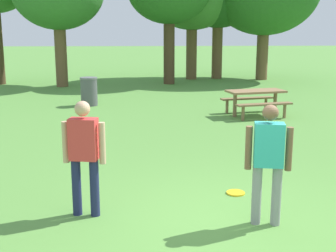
{
  "coord_description": "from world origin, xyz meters",
  "views": [
    {
      "loc": [
        -1.14,
        -5.63,
        2.61
      ],
      "look_at": [
        -0.75,
        1.72,
        1.0
      ],
      "focal_mm": 48.35,
      "sensor_mm": 36.0,
      "label": 1
    }
  ],
  "objects_px": {
    "person_thrower": "(268,157)",
    "person_catcher": "(84,151)",
    "picnic_table_near": "(256,97)",
    "frisbee": "(236,193)",
    "trash_can_beside_table": "(89,91)"
  },
  "relations": [
    {
      "from": "person_thrower",
      "to": "picnic_table_near",
      "type": "distance_m",
      "value": 7.82
    },
    {
      "from": "picnic_table_near",
      "to": "trash_can_beside_table",
      "type": "relative_size",
      "value": 2.05
    },
    {
      "from": "person_thrower",
      "to": "person_catcher",
      "type": "distance_m",
      "value": 2.49
    },
    {
      "from": "picnic_table_near",
      "to": "trash_can_beside_table",
      "type": "height_order",
      "value": "trash_can_beside_table"
    },
    {
      "from": "person_catcher",
      "to": "picnic_table_near",
      "type": "bearing_deg",
      "value": 59.86
    },
    {
      "from": "person_catcher",
      "to": "frisbee",
      "type": "bearing_deg",
      "value": 17.54
    },
    {
      "from": "person_thrower",
      "to": "trash_can_beside_table",
      "type": "relative_size",
      "value": 1.71
    },
    {
      "from": "person_thrower",
      "to": "picnic_table_near",
      "type": "bearing_deg",
      "value": 77.3
    },
    {
      "from": "person_thrower",
      "to": "frisbee",
      "type": "xyz_separation_m",
      "value": [
        -0.17,
        1.15,
        -0.93
      ]
    },
    {
      "from": "frisbee",
      "to": "picnic_table_near",
      "type": "bearing_deg",
      "value": 73.72
    },
    {
      "from": "person_catcher",
      "to": "frisbee",
      "type": "height_order",
      "value": "person_catcher"
    },
    {
      "from": "picnic_table_near",
      "to": "person_catcher",
      "type": "bearing_deg",
      "value": -120.14
    },
    {
      "from": "frisbee",
      "to": "trash_can_beside_table",
      "type": "bearing_deg",
      "value": 111.14
    },
    {
      "from": "frisbee",
      "to": "trash_can_beside_table",
      "type": "distance_m",
      "value": 9.2
    },
    {
      "from": "frisbee",
      "to": "picnic_table_near",
      "type": "relative_size",
      "value": 0.15
    }
  ]
}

